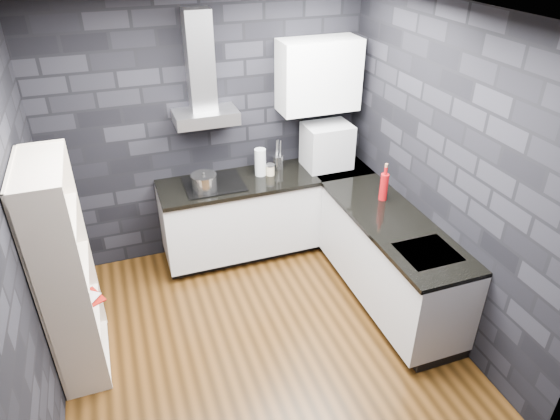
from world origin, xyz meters
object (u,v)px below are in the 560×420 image
glass_vase (260,162)px  appliance_garage (327,146)px  bookshelf (66,273)px  fruit_bowl (64,274)px  pot (204,183)px  red_bottle (384,187)px  storage_jar (270,170)px  utensil_crock (278,162)px

glass_vase → appliance_garage: (0.72, -0.03, 0.08)m
glass_vase → bookshelf: (-1.88, -1.07, -0.14)m
glass_vase → fruit_bowl: glass_vase is taller
pot → bookshelf: bearing=-143.5°
appliance_garage → red_bottle: size_ratio=1.83×
fruit_bowl → bookshelf: bearing=90.0°
pot → fruit_bowl: bearing=-141.7°
red_bottle → fruit_bowl: size_ratio=1.20×
storage_jar → red_bottle: red_bottle is taller
bookshelf → fruit_bowl: bookshelf is taller
bookshelf → utensil_crock: bearing=36.2°
appliance_garage → storage_jar: bearing=-179.9°
pot → bookshelf: 1.57m
glass_vase → appliance_garage: size_ratio=0.59×
pot → fruit_bowl: size_ratio=1.10×
utensil_crock → storage_jar: bearing=-136.2°
pot → glass_vase: bearing=12.8°
appliance_garage → bookshelf: bearing=-158.6°
glass_vase → bookshelf: 2.17m
storage_jar → utensil_crock: 0.18m
utensil_crock → red_bottle: bearing=-53.7°
utensil_crock → appliance_garage: size_ratio=0.30×
pot → utensil_crock: (0.84, 0.23, -0.01)m
utensil_crock → appliance_garage: 0.54m
red_bottle → fruit_bowl: bearing=-174.7°
glass_vase → red_bottle: bearing=-43.3°
storage_jar → fruit_bowl: size_ratio=0.48×
fruit_bowl → pot: bearing=38.3°
red_bottle → storage_jar: bearing=134.9°
glass_vase → storage_jar: glass_vase is taller
red_bottle → fruit_bowl: (-2.81, -0.26, -0.09)m
storage_jar → bookshelf: 2.23m
pot → bookshelf: (-1.26, -0.93, -0.08)m
pot → red_bottle: size_ratio=0.92×
storage_jar → utensil_crock: (0.13, 0.12, 0.02)m
pot → glass_vase: 0.63m
appliance_garage → pot: bearing=-175.8°
glass_vase → utensil_crock: glass_vase is taller
utensil_crock → red_bottle: size_ratio=0.55×
utensil_crock → glass_vase: bearing=-159.0°
red_bottle → glass_vase: bearing=136.7°
storage_jar → fruit_bowl: (-1.97, -1.10, -0.01)m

